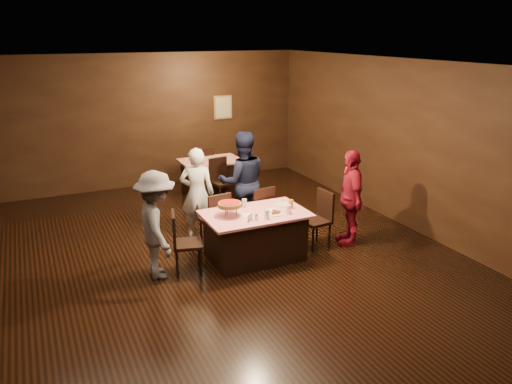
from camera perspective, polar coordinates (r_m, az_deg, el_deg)
room at (r=6.74m, az=-5.90°, el=6.63°), size 10.00×10.04×3.02m
main_table at (r=7.85m, az=-0.09°, el=-5.03°), size 1.60×1.00×0.77m
back_table at (r=11.00m, az=-5.12°, el=1.70°), size 1.30×0.90×0.77m
chair_far_left at (r=8.32m, az=-4.78°, el=-3.07°), size 0.48×0.48×0.95m
chair_far_right at (r=8.61m, az=0.22°, el=-2.27°), size 0.48×0.48×0.95m
chair_end_left at (r=7.46m, az=-7.82°, el=-5.75°), size 0.51×0.51×0.95m
chair_end_right at (r=8.30m, az=6.82°, el=-3.18°), size 0.46×0.46×0.95m
chair_back_near at (r=10.35m, az=-3.81°, el=1.20°), size 0.49×0.49×0.95m
chair_back_far at (r=11.52m, az=-6.16°, el=2.89°), size 0.44×0.44×0.95m
diner_white_jacket at (r=8.56m, az=-6.74°, el=-0.19°), size 0.69×0.59×1.60m
diner_navy_hoodie at (r=8.83m, az=-1.54°, el=1.18°), size 1.00×0.85×1.81m
diner_grey_knit at (r=7.30m, az=-11.29°, el=-3.73°), size 0.63×1.05×1.59m
diner_red_shirt at (r=8.44m, az=10.73°, el=-0.62°), size 0.69×1.03×1.62m
pizza_stand at (r=7.54m, az=-3.01°, el=-1.43°), size 0.38×0.38×0.22m
plate_with_slice at (r=7.65m, az=2.18°, el=-2.37°), size 0.25×0.25×0.06m
plate_empty at (r=8.06m, az=3.01°, el=-1.44°), size 0.25×0.25×0.01m
glass_front_left at (r=7.45m, az=1.23°, el=-2.56°), size 0.08×0.08×0.14m
glass_front_right at (r=7.67m, az=3.75°, el=-2.00°), size 0.08×0.08×0.14m
glass_amber at (r=7.90m, az=4.01°, el=-1.39°), size 0.08×0.08×0.14m
glass_back at (r=7.92m, az=-1.33°, el=-1.29°), size 0.08×0.08×0.14m
condiments at (r=7.38m, az=-0.43°, el=-2.94°), size 0.17×0.10×0.09m
napkin_center at (r=7.83m, az=1.90°, el=-2.05°), size 0.19×0.19×0.01m
napkin_left at (r=7.61m, az=-0.96°, el=-2.66°), size 0.21×0.21×0.01m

